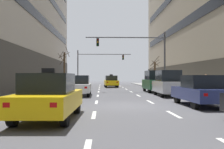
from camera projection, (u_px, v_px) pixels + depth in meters
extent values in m
plane|color=#515156|center=(127.00, 106.00, 13.34)|extent=(120.00, 120.00, 0.00)
cube|color=silver|center=(94.00, 115.00, 10.27)|extent=(0.16, 2.00, 0.01)
cube|color=silver|center=(96.00, 102.00, 15.27)|extent=(0.16, 2.00, 0.01)
cube|color=silver|center=(98.00, 96.00, 20.26)|extent=(0.16, 2.00, 0.01)
cube|color=silver|center=(99.00, 92.00, 25.26)|extent=(0.16, 2.00, 0.01)
cube|color=silver|center=(99.00, 89.00, 30.25)|extent=(0.16, 2.00, 0.01)
cube|color=silver|center=(99.00, 87.00, 35.25)|extent=(0.16, 2.00, 0.01)
cube|color=silver|center=(100.00, 86.00, 40.25)|extent=(0.16, 2.00, 0.01)
cube|color=silver|center=(100.00, 85.00, 45.24)|extent=(0.16, 2.00, 0.01)
cube|color=silver|center=(173.00, 114.00, 10.41)|extent=(0.16, 2.00, 0.01)
cube|color=silver|center=(150.00, 102.00, 15.41)|extent=(0.16, 2.00, 0.01)
cube|color=silver|center=(138.00, 96.00, 20.40)|extent=(0.16, 2.00, 0.01)
cube|color=silver|center=(131.00, 92.00, 25.40)|extent=(0.16, 2.00, 0.01)
cube|color=silver|center=(126.00, 89.00, 30.39)|extent=(0.16, 2.00, 0.01)
cube|color=silver|center=(123.00, 87.00, 35.39)|extent=(0.16, 2.00, 0.01)
cube|color=silver|center=(120.00, 86.00, 40.38)|extent=(0.16, 2.00, 0.01)
cube|color=silver|center=(118.00, 85.00, 45.38)|extent=(0.16, 2.00, 0.01)
cylinder|color=black|center=(106.00, 83.00, 42.91)|extent=(0.25, 0.66, 0.65)
cylinder|color=black|center=(115.00, 83.00, 42.90)|extent=(0.25, 0.66, 0.65)
cylinder|color=black|center=(105.00, 84.00, 40.26)|extent=(0.25, 0.66, 0.65)
cylinder|color=black|center=(115.00, 84.00, 40.25)|extent=(0.25, 0.66, 0.65)
cube|color=maroon|center=(110.00, 82.00, 41.58)|extent=(2.02, 4.41, 0.63)
cube|color=black|center=(110.00, 78.00, 41.39)|extent=(1.66, 1.94, 0.67)
cube|color=white|center=(107.00, 81.00, 43.71)|extent=(0.20, 0.09, 0.14)
cube|color=red|center=(106.00, 81.00, 39.47)|extent=(0.20, 0.09, 0.14)
cube|color=white|center=(114.00, 81.00, 43.70)|extent=(0.20, 0.09, 0.14)
cube|color=red|center=(114.00, 81.00, 39.46)|extent=(0.20, 0.09, 0.14)
cylinder|color=black|center=(105.00, 85.00, 36.95)|extent=(0.25, 0.67, 0.67)
cylinder|color=black|center=(116.00, 85.00, 37.08)|extent=(0.25, 0.67, 0.67)
cylinder|color=black|center=(106.00, 85.00, 34.23)|extent=(0.25, 0.67, 0.67)
cylinder|color=black|center=(118.00, 85.00, 34.36)|extent=(0.25, 0.67, 0.67)
cube|color=yellow|center=(111.00, 83.00, 35.66)|extent=(2.03, 4.51, 0.65)
cube|color=black|center=(111.00, 78.00, 35.46)|extent=(1.69, 1.98, 0.69)
cube|color=white|center=(106.00, 82.00, 37.78)|extent=(0.20, 0.09, 0.14)
cube|color=red|center=(108.00, 82.00, 33.43)|extent=(0.20, 0.09, 0.14)
cube|color=white|center=(114.00, 82.00, 37.88)|extent=(0.20, 0.09, 0.14)
cube|color=red|center=(117.00, 82.00, 33.54)|extent=(0.20, 0.09, 0.14)
cube|color=black|center=(111.00, 75.00, 35.46)|extent=(0.45, 0.22, 0.18)
cylinder|color=black|center=(71.00, 91.00, 21.58)|extent=(0.23, 0.67, 0.66)
cylinder|color=black|center=(90.00, 91.00, 21.67)|extent=(0.23, 0.67, 0.66)
cylinder|color=black|center=(67.00, 93.00, 18.87)|extent=(0.23, 0.67, 0.66)
cylinder|color=black|center=(88.00, 93.00, 18.96)|extent=(0.23, 0.67, 0.66)
cube|color=white|center=(79.00, 88.00, 20.27)|extent=(1.91, 4.45, 0.64)
cube|color=black|center=(79.00, 80.00, 20.07)|extent=(1.63, 1.93, 0.68)
cube|color=white|center=(74.00, 85.00, 22.40)|extent=(0.20, 0.08, 0.14)
cube|color=red|center=(68.00, 88.00, 18.07)|extent=(0.20, 0.08, 0.14)
cube|color=white|center=(88.00, 85.00, 22.47)|extent=(0.20, 0.08, 0.14)
cube|color=red|center=(86.00, 88.00, 18.14)|extent=(0.20, 0.08, 0.14)
cylinder|color=black|center=(39.00, 105.00, 10.66)|extent=(0.25, 0.69, 0.68)
cylinder|color=black|center=(77.00, 105.00, 10.66)|extent=(0.25, 0.69, 0.68)
cylinder|color=black|center=(13.00, 116.00, 7.87)|extent=(0.25, 0.69, 0.68)
cylinder|color=black|center=(65.00, 116.00, 7.87)|extent=(0.25, 0.69, 0.68)
cube|color=yellow|center=(50.00, 101.00, 9.27)|extent=(2.08, 4.61, 0.66)
cube|color=black|center=(48.00, 83.00, 9.07)|extent=(1.73, 2.02, 0.70)
cube|color=white|center=(47.00, 94.00, 11.50)|extent=(0.21, 0.09, 0.14)
cube|color=red|center=(7.00, 105.00, 7.04)|extent=(0.21, 0.09, 0.14)
cube|color=white|center=(76.00, 94.00, 11.50)|extent=(0.21, 0.09, 0.14)
cube|color=red|center=(54.00, 105.00, 7.04)|extent=(0.21, 0.09, 0.14)
cube|color=black|center=(48.00, 71.00, 9.07)|extent=(0.46, 0.22, 0.19)
cylinder|color=black|center=(177.00, 98.00, 14.69)|extent=(0.23, 0.66, 0.66)
cylinder|color=black|center=(204.00, 97.00, 14.78)|extent=(0.23, 0.66, 0.66)
cylinder|color=black|center=(195.00, 102.00, 11.99)|extent=(0.23, 0.66, 0.66)
cube|color=navy|center=(200.00, 94.00, 13.38)|extent=(1.91, 4.43, 0.64)
cube|color=black|center=(201.00, 82.00, 13.19)|extent=(1.63, 1.93, 0.68)
cube|color=white|center=(175.00, 89.00, 15.51)|extent=(0.20, 0.08, 0.14)
cube|color=red|center=(205.00, 95.00, 11.19)|extent=(0.20, 0.08, 0.14)
cube|color=white|center=(196.00, 89.00, 15.58)|extent=(0.20, 0.08, 0.14)
cylinder|color=black|center=(155.00, 91.00, 21.10)|extent=(0.23, 0.64, 0.64)
cylinder|color=black|center=(173.00, 91.00, 21.13)|extent=(0.23, 0.64, 0.64)
cylinder|color=black|center=(162.00, 93.00, 18.49)|extent=(0.23, 0.64, 0.64)
cylinder|color=black|center=(183.00, 93.00, 18.53)|extent=(0.23, 0.64, 0.64)
cube|color=#B7BABF|center=(168.00, 87.00, 19.82)|extent=(1.87, 4.28, 0.87)
cube|color=black|center=(168.00, 76.00, 19.82)|extent=(1.60, 2.54, 0.87)
cube|color=white|center=(155.00, 84.00, 21.89)|extent=(0.19, 0.08, 0.14)
cube|color=red|center=(166.00, 86.00, 17.72)|extent=(0.19, 0.08, 0.14)
cube|color=white|center=(169.00, 84.00, 21.91)|extent=(0.19, 0.08, 0.14)
cube|color=red|center=(184.00, 86.00, 17.75)|extent=(0.19, 0.08, 0.14)
cylinder|color=black|center=(144.00, 88.00, 26.04)|extent=(0.22, 0.66, 0.66)
cylinder|color=black|center=(160.00, 88.00, 26.10)|extent=(0.22, 0.66, 0.66)
cylinder|color=black|center=(149.00, 90.00, 23.32)|extent=(0.22, 0.66, 0.66)
cylinder|color=black|center=(166.00, 90.00, 23.39)|extent=(0.22, 0.66, 0.66)
cube|color=#1E512D|center=(155.00, 84.00, 24.72)|extent=(1.85, 4.43, 0.91)
cube|color=black|center=(155.00, 75.00, 24.72)|extent=(1.61, 2.62, 0.91)
cube|color=white|center=(145.00, 82.00, 26.86)|extent=(0.20, 0.08, 0.14)
cube|color=red|center=(153.00, 83.00, 22.52)|extent=(0.20, 0.08, 0.14)
cube|color=white|center=(156.00, 82.00, 26.91)|extent=(0.20, 0.08, 0.14)
cube|color=red|center=(167.00, 83.00, 22.57)|extent=(0.20, 0.08, 0.14)
cylinder|color=#4C4C51|center=(165.00, 61.00, 26.54)|extent=(0.18, 0.18, 6.19)
cylinder|color=#4C4C51|center=(125.00, 37.00, 26.38)|extent=(8.42, 0.12, 0.12)
cube|color=black|center=(98.00, 42.00, 26.25)|extent=(0.28, 0.24, 0.84)
sphere|color=#4B0704|center=(98.00, 40.00, 26.11)|extent=(0.17, 0.17, 0.17)
sphere|color=orange|center=(98.00, 42.00, 26.11)|extent=(0.17, 0.17, 0.17)
sphere|color=#073E10|center=(98.00, 44.00, 26.11)|extent=(0.17, 0.17, 0.17)
cylinder|color=#4C4C51|center=(78.00, 67.00, 42.20)|extent=(0.18, 0.18, 5.85)
cylinder|color=#4C4C51|center=(105.00, 54.00, 42.40)|extent=(9.06, 0.12, 0.12)
cube|color=black|center=(123.00, 57.00, 42.53)|extent=(0.28, 0.24, 0.84)
sphere|color=#4B0704|center=(123.00, 56.00, 42.39)|extent=(0.17, 0.17, 0.17)
sphere|color=orange|center=(123.00, 57.00, 42.39)|extent=(0.17, 0.17, 0.17)
sphere|color=#073E10|center=(123.00, 59.00, 42.39)|extent=(0.17, 0.17, 0.17)
cylinder|color=#4C3823|center=(64.00, 69.00, 34.33)|extent=(0.24, 0.24, 4.74)
cylinder|color=#42301E|center=(68.00, 52.00, 34.19)|extent=(0.43, 1.00, 1.30)
cylinder|color=#42301E|center=(61.00, 57.00, 33.88)|extent=(0.95, 0.93, 1.10)
cylinder|color=#42301E|center=(61.00, 54.00, 34.53)|extent=(0.50, 0.96, 1.06)
cylinder|color=#42301E|center=(64.00, 55.00, 35.07)|extent=(1.52, 0.36, 0.87)
cylinder|color=#42301E|center=(63.00, 60.00, 34.71)|extent=(0.86, 0.62, 1.15)
cylinder|color=#4C3823|center=(155.00, 74.00, 36.70)|extent=(0.28, 0.28, 3.53)
cylinder|color=#42301E|center=(155.00, 63.00, 36.23)|extent=(1.02, 0.16, 0.86)
cylinder|color=#42301E|center=(155.00, 65.00, 37.43)|extent=(1.48, 0.47, 1.04)
cylinder|color=#42301E|center=(155.00, 60.00, 37.26)|extent=(1.14, 0.48, 1.34)
cylinder|color=#42301E|center=(155.00, 63.00, 37.36)|extent=(1.33, 0.35, 0.94)
cylinder|color=#383D59|center=(205.00, 88.00, 20.96)|extent=(0.13, 0.13, 0.83)
cylinder|color=#383D59|center=(206.00, 88.00, 21.08)|extent=(0.13, 0.13, 0.83)
cube|color=#3F5938|center=(206.00, 80.00, 21.03)|extent=(0.39, 0.37, 0.59)
sphere|color=#9E704C|center=(206.00, 75.00, 21.03)|extent=(0.21, 0.21, 0.21)
cylinder|color=#3F5938|center=(205.00, 80.00, 20.88)|extent=(0.09, 0.09, 0.53)
cylinder|color=#3F5938|center=(207.00, 80.00, 21.18)|extent=(0.09, 0.09, 0.53)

